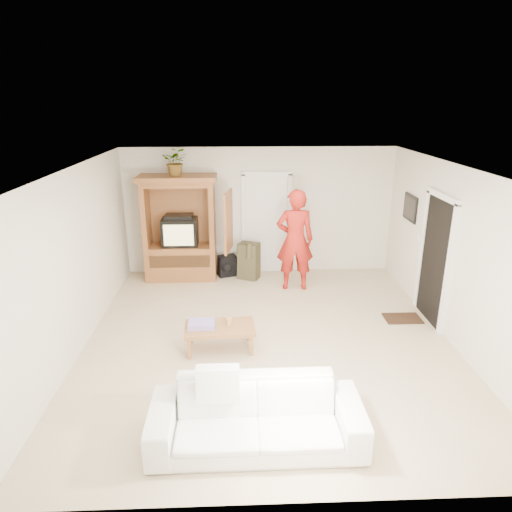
{
  "coord_description": "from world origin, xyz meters",
  "views": [
    {
      "loc": [
        -0.43,
        -6.17,
        3.48
      ],
      "look_at": [
        -0.16,
        0.6,
        1.15
      ],
      "focal_mm": 32.0,
      "sensor_mm": 36.0,
      "label": 1
    }
  ],
  "objects": [
    {
      "name": "door_back",
      "position": [
        0.15,
        2.97,
        1.02
      ],
      "size": [
        0.85,
        0.05,
        2.04
      ],
      "primitive_type": "cube",
      "color": "white",
      "rests_on": "floor"
    },
    {
      "name": "armoire",
      "position": [
        -1.58,
        2.66,
        0.91
      ],
      "size": [
        1.82,
        1.14,
        2.1
      ],
      "color": "brown",
      "rests_on": "floor"
    },
    {
      "name": "plant",
      "position": [
        -1.6,
        2.63,
        2.36
      ],
      "size": [
        0.51,
        0.45,
        0.53
      ],
      "primitive_type": "imported",
      "rotation": [
        0.0,
        0.0,
        -0.09
      ],
      "color": "#4C7238",
      "rests_on": "armoire"
    },
    {
      "name": "wall_back",
      "position": [
        0.0,
        3.0,
        1.3
      ],
      "size": [
        5.5,
        0.0,
        5.5
      ],
      "primitive_type": "plane",
      "rotation": [
        1.57,
        0.0,
        0.0
      ],
      "color": "silver",
      "rests_on": "floor"
    },
    {
      "name": "sofa",
      "position": [
        -0.27,
        -2.2,
        0.33
      ],
      "size": [
        2.25,
        0.9,
        0.65
      ],
      "primitive_type": "imported",
      "rotation": [
        0.0,
        0.0,
        0.01
      ],
      "color": "white",
      "rests_on": "floor"
    },
    {
      "name": "wall_front",
      "position": [
        0.0,
        -3.0,
        1.3
      ],
      "size": [
        5.5,
        0.0,
        5.5
      ],
      "primitive_type": "plane",
      "rotation": [
        -1.57,
        0.0,
        0.0
      ],
      "color": "silver",
      "rests_on": "floor"
    },
    {
      "name": "floor",
      "position": [
        0.0,
        0.0,
        0.0
      ],
      "size": [
        6.0,
        6.0,
        0.0
      ],
      "primitive_type": "plane",
      "color": "tan",
      "rests_on": "ground"
    },
    {
      "name": "backpack_olive",
      "position": [
        -0.23,
        2.55,
        0.38
      ],
      "size": [
        0.48,
        0.43,
        0.75
      ],
      "primitive_type": null,
      "rotation": [
        0.0,
        0.0,
        -0.42
      ],
      "color": "#47442B",
      "rests_on": "floor"
    },
    {
      "name": "candle",
      "position": [
        -0.58,
        -0.21,
        0.43
      ],
      "size": [
        0.08,
        0.08,
        0.1
      ],
      "primitive_type": "cylinder",
      "color": "tan",
      "rests_on": "coffee_table"
    },
    {
      "name": "backpack_black",
      "position": [
        -0.68,
        2.67,
        0.22
      ],
      "size": [
        0.41,
        0.32,
        0.44
      ],
      "primitive_type": null,
      "rotation": [
        0.0,
        0.0,
        0.35
      ],
      "color": "black",
      "rests_on": "floor"
    },
    {
      "name": "coffee_table",
      "position": [
        -0.72,
        -0.26,
        0.33
      ],
      "size": [
        1.04,
        0.61,
        0.38
      ],
      "rotation": [
        0.0,
        0.0,
        0.06
      ],
      "color": "#A06A37",
      "rests_on": "floor"
    },
    {
      "name": "wall_right",
      "position": [
        2.75,
        0.0,
        1.3
      ],
      "size": [
        0.0,
        6.0,
        6.0
      ],
      "primitive_type": "plane",
      "rotation": [
        1.57,
        0.0,
        -1.57
      ],
      "color": "silver",
      "rests_on": "floor"
    },
    {
      "name": "ceiling",
      "position": [
        0.0,
        0.0,
        2.6
      ],
      "size": [
        6.0,
        6.0,
        0.0
      ],
      "primitive_type": "plane",
      "rotation": [
        3.14,
        0.0,
        0.0
      ],
      "color": "white",
      "rests_on": "floor"
    },
    {
      "name": "man",
      "position": [
        0.63,
        2.0,
        0.97
      ],
      "size": [
        0.72,
        0.48,
        1.95
      ],
      "primitive_type": "imported",
      "rotation": [
        0.0,
        0.0,
        3.12
      ],
      "color": "#AD1F17",
      "rests_on": "floor"
    },
    {
      "name": "doorway_right",
      "position": [
        2.73,
        0.6,
        1.02
      ],
      "size": [
        0.05,
        0.9,
        2.04
      ],
      "primitive_type": "cube",
      "color": "black",
      "rests_on": "floor"
    },
    {
      "name": "towel",
      "position": [
        -0.98,
        -0.26,
        0.42
      ],
      "size": [
        0.38,
        0.28,
        0.08
      ],
      "primitive_type": "cube",
      "rotation": [
        0.0,
        0.0,
        0.0
      ],
      "color": "#DC49A6",
      "rests_on": "coffee_table"
    },
    {
      "name": "wall_left",
      "position": [
        -2.75,
        0.0,
        1.3
      ],
      "size": [
        0.0,
        6.0,
        6.0
      ],
      "primitive_type": "plane",
      "rotation": [
        1.57,
        0.0,
        1.57
      ],
      "color": "silver",
      "rests_on": "floor"
    },
    {
      "name": "doormat",
      "position": [
        2.3,
        0.6,
        0.01
      ],
      "size": [
        0.6,
        0.4,
        0.02
      ],
      "primitive_type": "cube",
      "color": "#382316",
      "rests_on": "floor"
    },
    {
      "name": "framed_picture",
      "position": [
        2.73,
        1.9,
        1.6
      ],
      "size": [
        0.03,
        0.6,
        0.48
      ],
      "primitive_type": "cube",
      "color": "black",
      "rests_on": "wall_right"
    }
  ]
}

